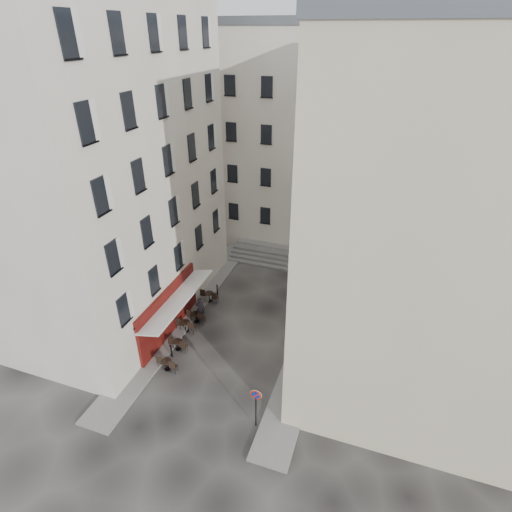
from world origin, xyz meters
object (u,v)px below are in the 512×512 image
at_px(bistro_table_a, 167,364).
at_px(pedestrian, 200,309).
at_px(bistro_table_b, 178,344).
at_px(no_parking_sign, 256,401).

xyz_separation_m(bistro_table_a, pedestrian, (-0.25, 5.02, 0.42)).
relative_size(bistro_table_a, bistro_table_b, 1.03).
bearing_deg(pedestrian, bistro_table_a, 80.24).
bearing_deg(bistro_table_a, bistro_table_b, 97.36).
distance_m(no_parking_sign, bistro_table_a, 6.68).
distance_m(bistro_table_b, pedestrian, 3.31).
height_order(no_parking_sign, pedestrian, no_parking_sign).
bearing_deg(bistro_table_a, pedestrian, 92.90).
bearing_deg(no_parking_sign, bistro_table_a, 161.17).
xyz_separation_m(no_parking_sign, pedestrian, (-6.50, 7.00, -0.92)).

